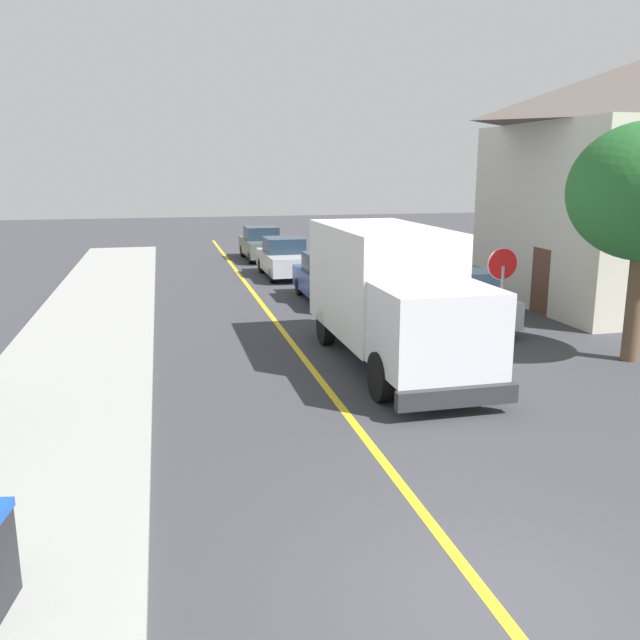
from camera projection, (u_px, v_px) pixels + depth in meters
ground_plane at (494, 606)px, 7.11m from camera, size 120.00×120.00×0.00m
sidewalk_curb at (23, 485)px, 9.67m from camera, size 3.60×60.00×0.15m
centre_line_yellow at (302, 356)px, 16.60m from camera, size 0.16×56.00×0.01m
box_truck at (390, 290)px, 15.70m from camera, size 2.43×7.19×3.20m
parked_car_near at (330, 279)px, 23.30m from camera, size 1.80×4.40×1.67m
parked_car_mid at (284, 258)px, 28.62m from camera, size 1.85×4.42×1.67m
parked_car_far at (262, 244)px, 34.02m from camera, size 1.87×4.43×1.67m
parked_van_across at (458, 299)px, 19.72m from camera, size 1.89×4.44×1.67m
stop_sign at (502, 280)px, 16.57m from camera, size 0.80×0.10×2.65m
house_across_street at (639, 179)px, 22.38m from camera, size 8.93×8.44×8.11m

